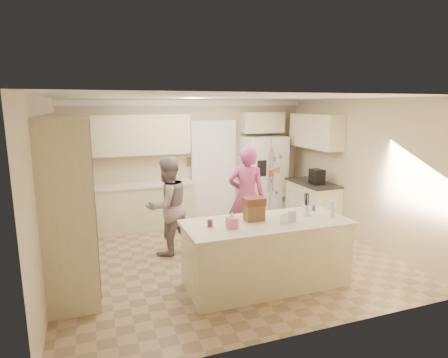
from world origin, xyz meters
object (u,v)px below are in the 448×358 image
object	(u,v)px
island_base	(266,255)
teen_girl	(247,196)
refrigerator	(263,176)
tissue_box	(232,223)
dollhouse_body	(254,213)
utensil_crock	(306,211)
teen_boy	(168,206)
coffee_maker	(317,177)

from	to	relation	value
island_base	teen_girl	bearing A→B (deg)	76.90
refrigerator	island_base	distance (m)	3.47
tissue_box	dollhouse_body	bearing A→B (deg)	26.57
utensil_crock	dollhouse_body	size ratio (longest dim) A/B	0.58
island_base	teen_girl	xyz separation A→B (m)	(0.36, 1.54, 0.45)
island_base	teen_boy	size ratio (longest dim) A/B	1.33
coffee_maker	tissue_box	bearing A→B (deg)	-142.43
refrigerator	teen_boy	size ratio (longest dim) A/B	1.09
tissue_box	teen_boy	distance (m)	1.78
tissue_box	teen_girl	world-z (taller)	teen_girl
tissue_box	dollhouse_body	size ratio (longest dim) A/B	0.54
island_base	teen_girl	distance (m)	1.64
island_base	utensil_crock	world-z (taller)	utensil_crock
tissue_box	refrigerator	bearing A→B (deg)	58.19
teen_boy	tissue_box	bearing A→B (deg)	81.50
island_base	dollhouse_body	distance (m)	0.62
utensil_crock	teen_boy	world-z (taller)	teen_boy
refrigerator	coffee_maker	distance (m)	1.37
coffee_maker	island_base	distance (m)	2.87
utensil_crock	tissue_box	bearing A→B (deg)	-172.87
refrigerator	island_base	world-z (taller)	refrigerator
dollhouse_body	tissue_box	bearing A→B (deg)	-153.43
teen_girl	tissue_box	bearing A→B (deg)	82.63
utensil_crock	tissue_box	world-z (taller)	utensil_crock
utensil_crock	teen_boy	bearing A→B (deg)	137.68
utensil_crock	dollhouse_body	bearing A→B (deg)	176.42
refrigerator	teen_boy	xyz separation A→B (m)	(-2.50, -1.53, -0.07)
tissue_box	dollhouse_body	world-z (taller)	dollhouse_body
dollhouse_body	teen_girl	bearing A→B (deg)	70.54
coffee_maker	teen_boy	xyz separation A→B (m)	(-3.10, -0.30, -0.24)
tissue_box	teen_boy	size ratio (longest dim) A/B	0.08
dollhouse_body	coffee_maker	bearing A→B (deg)	39.29
utensil_crock	teen_girl	xyz separation A→B (m)	(-0.29, 1.49, -0.11)
teen_boy	teen_girl	size ratio (longest dim) A/B	0.93
coffee_maker	teen_boy	size ratio (longest dim) A/B	0.18
tissue_box	dollhouse_body	xyz separation A→B (m)	(0.40, 0.20, 0.04)
island_base	teen_girl	world-z (taller)	teen_girl
teen_boy	teen_girl	distance (m)	1.41
coffee_maker	tissue_box	world-z (taller)	coffee_maker
coffee_maker	dollhouse_body	world-z (taller)	coffee_maker
utensil_crock	island_base	bearing A→B (deg)	-175.60
island_base	tissue_box	size ratio (longest dim) A/B	15.71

